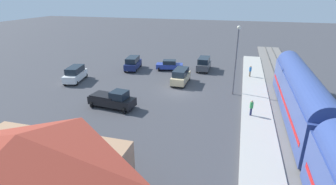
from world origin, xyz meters
TOP-DOWN VIEW (x-y plane):
  - ground_plane at (0.00, 0.00)m, footprint 200.00×200.00m
  - railway_track at (-14.00, 0.00)m, footprint 4.80×70.00m
  - platform at (-10.00, 0.00)m, footprint 3.20×46.00m
  - passenger_train at (-14.00, 14.45)m, footprint 2.93×40.76m
  - station_building at (4.00, 22.00)m, footprint 11.52×8.61m
  - pedestrian_on_platform at (-9.32, 5.56)m, footprint 0.36×0.36m
  - pedestrian_waiting_far at (-9.40, -8.66)m, footprint 0.36×0.36m
  - pickup_black at (5.94, 7.13)m, footprint 5.58×2.93m
  - suv_navy at (10.00, -8.39)m, footprint 2.65×5.13m
  - suv_charcoal at (-1.84, -11.32)m, footprint 2.01×4.92m
  - sedan_blue at (3.82, -9.76)m, footprint 4.77×2.90m
  - suv_white at (15.80, -0.14)m, footprint 2.92×5.20m
  - suv_tan at (0.35, -3.33)m, footprint 1.99×4.91m
  - light_pole_near_platform at (-7.20, -0.99)m, footprint 0.44×0.44m

SIDE VIEW (x-z plane):
  - ground_plane at x=0.00m, z-range 0.00..0.00m
  - railway_track at x=-14.00m, z-range -0.06..0.24m
  - platform at x=-10.00m, z-range 0.00..0.30m
  - sedan_blue at x=3.82m, z-range 0.01..1.75m
  - pickup_black at x=5.94m, z-range -0.04..2.10m
  - suv_navy at x=10.00m, z-range 0.04..2.26m
  - suv_charcoal at x=-1.84m, z-range 0.04..2.26m
  - suv_white at x=15.80m, z-range 0.04..2.26m
  - suv_tan at x=0.35m, z-range 0.04..2.26m
  - pedestrian_on_platform at x=-9.32m, z-range 0.43..2.14m
  - pedestrian_waiting_far at x=-9.40m, z-range 0.43..2.14m
  - station_building at x=4.00m, z-range 0.10..5.17m
  - passenger_train at x=-14.00m, z-range 0.37..5.35m
  - light_pole_near_platform at x=-7.20m, z-range 1.04..9.84m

